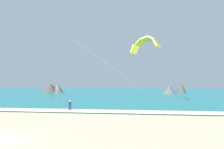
{
  "coord_description": "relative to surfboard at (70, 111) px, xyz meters",
  "views": [
    {
      "loc": [
        9.85,
        -12.85,
        4.19
      ],
      "look_at": [
        6.15,
        17.01,
        5.58
      ],
      "focal_mm": 30.44,
      "sensor_mm": 36.0,
      "label": 1
    }
  ],
  "objects": [
    {
      "name": "headland_left",
      "position": [
        -24.76,
        49.28,
        1.73
      ],
      "size": [
        10.31,
        9.54,
        3.94
      ],
      "color": "#665B51",
      "rests_on": "ground"
    },
    {
      "name": "kitesurfer",
      "position": [
        -0.01,
        0.02,
        0.91
      ],
      "size": [
        0.63,
        0.62,
        1.69
      ],
      "color": "#191E38",
      "rests_on": "ground"
    },
    {
      "name": "sea",
      "position": [
        -0.21,
        58.65,
        0.07
      ],
      "size": [
        200.0,
        120.0,
        0.2
      ],
      "primitive_type": "cube",
      "color": "teal",
      "rests_on": "ground"
    },
    {
      "name": "surf_foam",
      "position": [
        -0.21,
        -0.35,
        0.19
      ],
      "size": [
        200.0,
        2.96,
        0.04
      ],
      "primitive_type": "cube",
      "color": "white",
      "rests_on": "sea"
    },
    {
      "name": "headland_right",
      "position": [
        24.98,
        50.67,
        1.88
      ],
      "size": [
        10.32,
        8.75,
        4.45
      ],
      "color": "#47423D",
      "rests_on": "ground"
    },
    {
      "name": "kite_primary",
      "position": [
        11.58,
        8.7,
        11.74
      ],
      "size": [
        14.04,
        11.54,
        11.77
      ],
      "color": "yellow"
    },
    {
      "name": "surfboard",
      "position": [
        0.0,
        0.0,
        0.0
      ],
      "size": [
        0.86,
        1.47,
        0.09
      ],
      "color": "#239EC6",
      "rests_on": "ground"
    }
  ]
}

